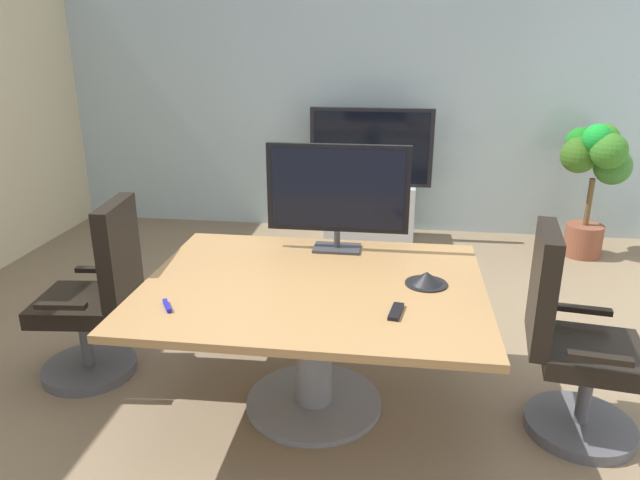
{
  "coord_description": "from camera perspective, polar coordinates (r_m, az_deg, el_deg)",
  "views": [
    {
      "loc": [
        0.47,
        -2.92,
        1.97
      ],
      "look_at": [
        0.05,
        0.11,
        0.89
      ],
      "focal_mm": 32.88,
      "sensor_mm": 36.0,
      "label": 1
    }
  ],
  "objects": [
    {
      "name": "ground_plane",
      "position": [
        3.55,
        -1.1,
        -14.33
      ],
      "size": [
        7.34,
        7.34,
        0.0
      ],
      "primitive_type": "plane",
      "color": "#7A664C"
    },
    {
      "name": "wall_back_glass_partition",
      "position": [
        6.13,
        3.53,
        13.65
      ],
      "size": [
        6.11,
        0.1,
        2.73
      ],
      "primitive_type": "cube",
      "color": "#9EB2B7",
      "rests_on": "ground"
    },
    {
      "name": "conference_table",
      "position": [
        3.14,
        -0.63,
        -7.16
      ],
      "size": [
        1.77,
        1.4,
        0.74
      ],
      "color": "olive",
      "rests_on": "ground"
    },
    {
      "name": "office_chair_left",
      "position": [
        3.72,
        -20.93,
        -6.0
      ],
      "size": [
        0.62,
        0.6,
        1.09
      ],
      "rotation": [
        0.0,
        0.0,
        -1.47
      ],
      "color": "#4C4C51",
      "rests_on": "ground"
    },
    {
      "name": "office_chair_right",
      "position": [
        3.26,
        23.26,
        -9.97
      ],
      "size": [
        0.62,
        0.6,
        1.09
      ],
      "rotation": [
        0.0,
        0.0,
        1.43
      ],
      "color": "#4C4C51",
      "rests_on": "ground"
    },
    {
      "name": "tv_monitor",
      "position": [
        3.44,
        1.74,
        4.75
      ],
      "size": [
        0.84,
        0.18,
        0.64
      ],
      "color": "#333338",
      "rests_on": "conference_table"
    },
    {
      "name": "wall_display_unit",
      "position": [
        5.94,
        4.87,
        4.37
      ],
      "size": [
        1.2,
        0.36,
        1.31
      ],
      "color": "#B7BABC",
      "rests_on": "ground"
    },
    {
      "name": "potted_plant",
      "position": [
        5.85,
        25.2,
        6.36
      ],
      "size": [
        0.64,
        0.66,
        1.25
      ],
      "color": "brown",
      "rests_on": "ground"
    },
    {
      "name": "conference_phone",
      "position": [
        3.08,
        10.33,
        -3.74
      ],
      "size": [
        0.22,
        0.22,
        0.07
      ],
      "color": "black",
      "rests_on": "conference_table"
    },
    {
      "name": "remote_control",
      "position": [
        2.76,
        7.41,
        -6.92
      ],
      "size": [
        0.08,
        0.18,
        0.02
      ],
      "primitive_type": "cube",
      "rotation": [
        0.0,
        0.0,
        -0.16
      ],
      "color": "black",
      "rests_on": "conference_table"
    },
    {
      "name": "whiteboard_marker",
      "position": [
        2.89,
        -14.67,
        -6.21
      ],
      "size": [
        0.09,
        0.12,
        0.02
      ],
      "primitive_type": "cube",
      "rotation": [
        0.0,
        0.0,
        -1.02
      ],
      "color": "#1919A5",
      "rests_on": "conference_table"
    }
  ]
}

